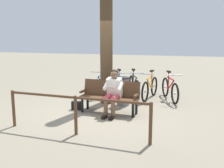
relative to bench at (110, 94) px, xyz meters
name	(u,v)px	position (x,y,z in m)	size (l,w,h in m)	color
ground_plane	(100,111)	(0.30, 0.01, -0.51)	(40.00, 40.00, 0.00)	gray
bench	(110,94)	(0.00, 0.00, 0.00)	(1.63, 0.60, 0.87)	#51331E
person_reading	(113,90)	(-0.14, 0.18, 0.16)	(0.51, 0.79, 1.20)	white
handbag	(77,105)	(0.98, 0.01, -0.39)	(0.30, 0.14, 0.24)	black
tree_trunk	(106,35)	(0.39, -0.96, 1.58)	(0.38, 0.38, 4.17)	#4C3823
litter_bin	(123,91)	(-0.17, -0.83, -0.08)	(0.39, 0.39, 0.85)	slate
bicycle_green	(170,89)	(-1.48, -1.84, -0.15)	(0.71, 1.59, 0.94)	black
bicycle_red	(150,88)	(-0.84, -1.86, -0.15)	(0.48, 1.67, 0.94)	black
bicycle_purple	(134,86)	(-0.27, -2.02, -0.15)	(0.73, 1.58, 0.94)	black
bicycle_orange	(120,86)	(0.18, -1.85, -0.15)	(0.76, 1.56, 0.94)	black
bicycle_silver	(102,85)	(0.84, -1.89, -0.15)	(0.48, 1.68, 0.94)	black
railing_fence	(76,108)	(0.24, 1.78, 0.09)	(3.27, 0.27, 0.85)	#51331E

